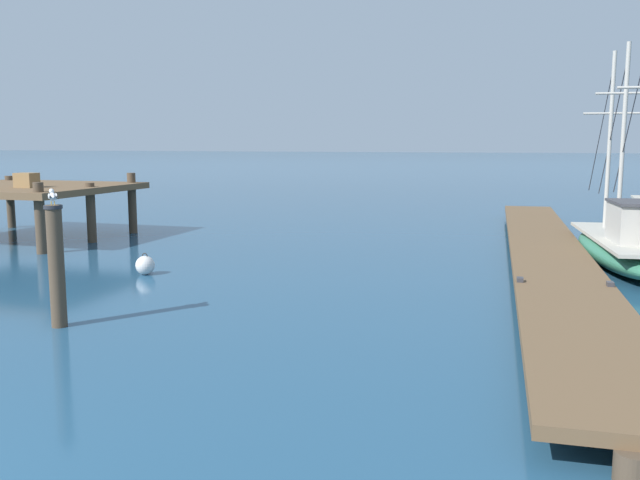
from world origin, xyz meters
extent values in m
cube|color=brown|center=(6.24, 15.14, 0.37)|extent=(3.47, 22.95, 0.16)
cylinder|color=#4C3D2D|center=(7.08, 3.74, 0.15)|extent=(0.36, 0.36, 0.29)
cylinder|color=#4C3D2D|center=(6.75, 8.30, 0.15)|extent=(0.36, 0.36, 0.29)
cylinder|color=#4C3D2D|center=(6.41, 12.86, 0.15)|extent=(0.36, 0.36, 0.29)
cylinder|color=#4C3D2D|center=(6.08, 17.43, 0.15)|extent=(0.36, 0.36, 0.29)
cylinder|color=#4C3D2D|center=(5.74, 21.99, 0.15)|extent=(0.36, 0.36, 0.29)
cylinder|color=#4C3D2D|center=(5.41, 26.55, 0.15)|extent=(0.36, 0.36, 0.29)
cube|color=#333338|center=(5.78, 10.52, 0.49)|extent=(0.13, 0.21, 0.08)
cube|color=#333338|center=(7.38, 10.64, 0.49)|extent=(0.13, 0.21, 0.08)
ellipsoid|color=#337556|center=(7.96, 15.59, 0.38)|extent=(2.45, 6.80, 0.75)
cube|color=#B2AD9E|center=(7.96, 15.59, 0.71)|extent=(2.17, 6.12, 0.08)
cube|color=#B7B2A8|center=(8.09, 14.60, 1.20)|extent=(1.03, 1.68, 0.90)
cube|color=#3D3D42|center=(8.09, 14.60, 1.69)|extent=(1.11, 1.81, 0.06)
cylinder|color=#B2ADA3|center=(7.92, 15.92, 3.13)|extent=(0.11, 0.11, 4.76)
cylinder|color=#B2ADA3|center=(7.92, 15.92, 4.28)|extent=(1.42, 0.25, 0.06)
cylinder|color=#333338|center=(7.75, 17.19, 3.37)|extent=(0.35, 2.46, 3.53)
cylinder|color=#B2ADA3|center=(7.72, 17.40, 3.12)|extent=(0.11, 0.11, 4.73)
cylinder|color=#B2ADA3|center=(7.72, 17.40, 3.85)|extent=(1.42, 0.25, 0.06)
cylinder|color=#333338|center=(7.55, 18.66, 3.36)|extent=(0.35, 2.44, 3.50)
cylinder|color=#333338|center=(8.02, 15.14, 3.89)|extent=(0.42, 2.94, 4.22)
cube|color=brown|center=(-9.67, 14.71, 1.62)|extent=(6.08, 5.57, 0.20)
cylinder|color=#4C3D2D|center=(-7.08, 12.48, 0.99)|extent=(0.28, 0.28, 1.99)
cylinder|color=#4C3D2D|center=(-12.26, 16.94, 0.94)|extent=(0.28, 0.28, 1.87)
cylinder|color=#4C3D2D|center=(-7.21, 17.08, 1.02)|extent=(0.28, 0.28, 2.05)
cylinder|color=#4C3D2D|center=(-7.15, 14.78, 0.92)|extent=(0.28, 0.28, 1.84)
cube|color=olive|center=(-8.76, 13.92, 1.94)|extent=(0.61, 0.50, 0.44)
cylinder|color=#4C3D2D|center=(-1.49, 6.42, 1.03)|extent=(0.26, 0.26, 2.06)
cylinder|color=#28282D|center=(-1.49, 6.42, 2.03)|extent=(0.30, 0.30, 0.06)
cylinder|color=gold|center=(-1.51, 6.40, 2.09)|extent=(0.01, 0.01, 0.07)
cylinder|color=gold|center=(-1.48, 6.44, 2.09)|extent=(0.01, 0.01, 0.07)
ellipsoid|color=white|center=(-1.49, 6.42, 2.20)|extent=(0.28, 0.28, 0.13)
ellipsoid|color=silver|center=(-1.52, 6.36, 2.21)|extent=(0.19, 0.19, 0.09)
ellipsoid|color=#383838|center=(-1.44, 6.29, 2.20)|extent=(0.07, 0.07, 0.04)
ellipsoid|color=silver|center=(-1.44, 6.44, 2.21)|extent=(0.19, 0.19, 0.09)
ellipsoid|color=#383838|center=(-1.37, 6.36, 2.20)|extent=(0.07, 0.07, 0.04)
cone|color=white|center=(-1.39, 6.31, 2.20)|extent=(0.11, 0.11, 0.07)
sphere|color=white|center=(-1.58, 6.50, 2.28)|extent=(0.08, 0.08, 0.08)
cone|color=gold|center=(-1.61, 6.53, 2.28)|extent=(0.05, 0.05, 0.02)
sphere|color=silver|center=(-2.67, 10.81, 0.22)|extent=(0.45, 0.45, 0.45)
torus|color=black|center=(-2.67, 10.81, 0.45)|extent=(0.14, 0.02, 0.14)
camera|label=1|loc=(6.24, -2.73, 3.09)|focal=38.19mm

